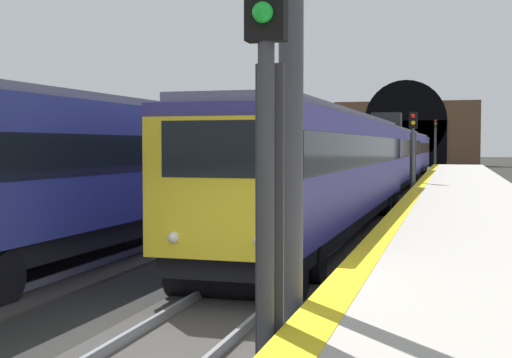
# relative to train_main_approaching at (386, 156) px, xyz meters

# --- Properties ---
(platform_right) EXTENTS (112.00, 4.18, 1.06)m
(platform_right) POSITION_rel_train_main_approaching_xyz_m (-32.09, -4.14, -1.61)
(platform_right) COLOR #ADA89E
(platform_right) RESTS_ON ground_plane
(platform_right_edge_strip) EXTENTS (112.00, 0.50, 0.01)m
(platform_right_edge_strip) POSITION_rel_train_main_approaching_xyz_m (-32.09, -2.30, -1.08)
(platform_right_edge_strip) COLOR yellow
(platform_right_edge_strip) RESTS_ON platform_right
(track_main_line) EXTENTS (160.00, 2.62, 0.21)m
(track_main_line) POSITION_rel_train_main_approaching_xyz_m (-32.09, -0.00, -2.10)
(track_main_line) COLOR #383533
(track_main_line) RESTS_ON ground_plane
(train_main_approaching) EXTENTS (59.22, 3.02, 4.62)m
(train_main_approaching) POSITION_rel_train_main_approaching_xyz_m (0.00, 0.00, 0.00)
(train_main_approaching) COLOR navy
(train_main_approaching) RESTS_ON ground_plane
(train_adjacent_platform) EXTENTS (38.21, 3.20, 4.82)m
(train_adjacent_platform) POSITION_rel_train_main_approaching_xyz_m (-14.14, 4.79, 0.11)
(train_adjacent_platform) COLOR navy
(train_adjacent_platform) RESTS_ON ground_plane
(railway_signal_near) EXTENTS (0.39, 0.38, 4.83)m
(railway_signal_near) POSITION_rel_train_main_approaching_xyz_m (-33.98, -1.89, 0.80)
(railway_signal_near) COLOR #38383D
(railway_signal_near) RESTS_ON ground_plane
(railway_signal_mid) EXTENTS (0.39, 0.38, 4.30)m
(railway_signal_mid) POSITION_rel_train_main_approaching_xyz_m (-7.72, -1.89, 0.42)
(railway_signal_mid) COLOR #4C4C54
(railway_signal_mid) RESTS_ON ground_plane
(railway_signal_far) EXTENTS (0.39, 0.38, 5.59)m
(railway_signal_far) POSITION_rel_train_main_approaching_xyz_m (38.08, -1.89, 1.11)
(railway_signal_far) COLOR #38383D
(railway_signal_far) RESTS_ON ground_plane
(tunnel_portal) EXTENTS (3.00, 19.24, 11.44)m
(tunnel_portal) POSITION_rel_train_main_approaching_xyz_m (56.35, 2.39, 2.21)
(tunnel_portal) COLOR brown
(tunnel_portal) RESTS_ON ground_plane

